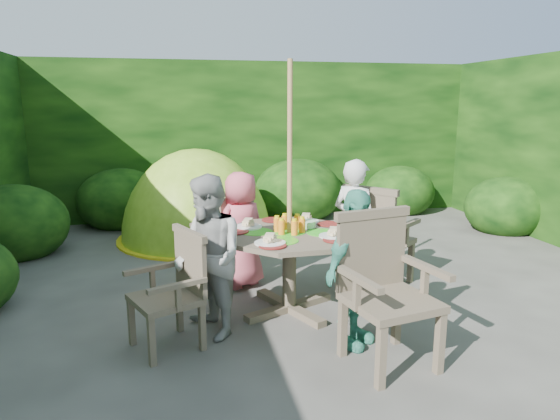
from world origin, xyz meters
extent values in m
plane|color=#413F3A|center=(0.00, 0.00, 0.00)|extent=(60.00, 60.00, 0.00)
cube|color=black|center=(0.00, 4.00, 1.25)|extent=(9.00, 1.00, 2.50)
cylinder|color=#493E30|center=(-0.41, -0.37, 0.35)|extent=(0.12, 0.12, 0.69)
cube|color=#493E30|center=(-0.41, -0.37, 0.03)|extent=(0.88, 0.47, 0.06)
cube|color=#493E30|center=(-0.41, -0.37, 0.03)|extent=(0.47, 0.88, 0.06)
cylinder|color=#493E30|center=(-0.41, -0.37, 0.71)|extent=(1.67, 1.67, 0.04)
cylinder|color=green|center=(-0.54, -0.63, 0.73)|extent=(0.28, 0.28, 0.00)
cylinder|color=green|center=(-0.13, -0.45, 0.73)|extent=(0.28, 0.28, 0.00)
cylinder|color=green|center=(-0.69, -0.30, 0.73)|extent=(0.28, 0.28, 0.00)
cylinder|color=green|center=(-0.28, -0.11, 0.73)|extent=(0.28, 0.28, 0.00)
cylinder|color=green|center=(-0.41, -0.37, 0.73)|extent=(0.28, 0.28, 0.00)
cylinder|color=white|center=(-0.17, -0.04, 0.74)|extent=(0.25, 0.25, 0.01)
cylinder|color=white|center=(-0.74, -0.13, 0.74)|extent=(0.25, 0.25, 0.01)
cylinder|color=white|center=(-0.65, -0.70, 0.74)|extent=(0.25, 0.25, 0.01)
cylinder|color=white|center=(-0.08, -0.61, 0.74)|extent=(0.25, 0.25, 0.01)
cylinder|color=red|center=(0.02, -0.18, 0.74)|extent=(0.22, 0.22, 0.01)
cylinder|color=red|center=(-0.46, 0.09, 0.74)|extent=(0.22, 0.22, 0.01)
cylinder|color=red|center=(-0.87, -0.28, 0.74)|extent=(0.22, 0.22, 0.01)
cylinder|color=red|center=(-0.64, -0.78, 0.74)|extent=(0.22, 0.22, 0.01)
cylinder|color=red|center=(-0.10, -0.72, 0.74)|extent=(0.22, 0.22, 0.01)
cylinder|color=#55B445|center=(-0.23, -0.23, 0.77)|extent=(0.18, 0.18, 0.06)
cylinder|color=olive|center=(-0.41, -0.37, 1.10)|extent=(0.06, 0.06, 2.20)
cube|color=#493E30|center=(0.66, 0.11, 0.46)|extent=(0.76, 0.77, 0.05)
cube|color=#493E30|center=(0.99, 0.08, 0.22)|extent=(0.07, 0.07, 0.45)
cube|color=#493E30|center=(0.70, 0.44, 0.22)|extent=(0.07, 0.07, 0.45)
cube|color=#493E30|center=(0.63, -0.22, 0.22)|extent=(0.07, 0.07, 0.45)
cube|color=#493E30|center=(0.34, 0.15, 0.22)|extent=(0.07, 0.07, 0.45)
cube|color=#493E30|center=(0.46, -0.04, 0.75)|extent=(0.38, 0.46, 0.53)
cube|color=#493E30|center=(0.84, -0.10, 0.67)|extent=(0.45, 0.37, 0.04)
cube|color=#493E30|center=(0.49, 0.33, 0.67)|extent=(0.45, 0.37, 0.04)
cube|color=#493E30|center=(-1.49, -0.86, 0.39)|extent=(0.61, 0.62, 0.05)
cube|color=#493E30|center=(-1.75, -0.76, 0.19)|extent=(0.06, 0.06, 0.38)
cube|color=#493E30|center=(-1.59, -1.12, 0.19)|extent=(0.06, 0.06, 0.38)
cube|color=#493E30|center=(-1.39, -0.59, 0.19)|extent=(0.06, 0.06, 0.38)
cube|color=#493E30|center=(-1.22, -0.96, 0.19)|extent=(0.06, 0.06, 0.38)
cube|color=#493E30|center=(-1.29, -0.77, 0.64)|extent=(0.23, 0.45, 0.45)
cube|color=#493E30|center=(-1.58, -0.64, 0.57)|extent=(0.43, 0.23, 0.04)
cube|color=#493E30|center=(-1.39, -1.07, 0.57)|extent=(0.43, 0.23, 0.04)
cube|color=#493E30|center=(-0.90, 0.70, 0.40)|extent=(0.66, 0.66, 0.05)
cube|color=#493E30|center=(-0.86, 0.99, 0.19)|extent=(0.06, 0.06, 0.39)
cube|color=#493E30|center=(-1.18, 0.74, 0.19)|extent=(0.06, 0.06, 0.39)
cube|color=#493E30|center=(-0.61, 0.67, 0.19)|extent=(0.06, 0.06, 0.39)
cube|color=#493E30|center=(-0.93, 0.42, 0.19)|extent=(0.06, 0.06, 0.39)
cube|color=#493E30|center=(-0.76, 0.53, 0.65)|extent=(0.40, 0.32, 0.46)
cube|color=#493E30|center=(-0.71, 0.85, 0.58)|extent=(0.32, 0.39, 0.04)
cube|color=#493E30|center=(-1.09, 0.56, 0.58)|extent=(0.32, 0.39, 0.04)
cube|color=#493E30|center=(0.07, -1.45, 0.47)|extent=(0.67, 0.66, 0.06)
cube|color=#493E30|center=(-0.11, -1.73, 0.23)|extent=(0.07, 0.07, 0.46)
cube|color=#493E30|center=(0.36, -1.63, 0.23)|extent=(0.07, 0.07, 0.46)
cube|color=#493E30|center=(-0.21, -1.26, 0.23)|extent=(0.07, 0.07, 0.46)
cube|color=#493E30|center=(0.26, -1.16, 0.23)|extent=(0.07, 0.07, 0.46)
cube|color=#493E30|center=(0.02, -1.19, 0.77)|extent=(0.57, 0.16, 0.55)
cube|color=#493E30|center=(-0.21, -1.51, 0.69)|extent=(0.17, 0.55, 0.04)
cube|color=#493E30|center=(0.35, -1.39, 0.69)|extent=(0.17, 0.55, 0.04)
imported|color=silver|center=(0.32, -0.04, 0.66)|extent=(0.53, 0.58, 1.33)
imported|color=#9A9B96|center=(-1.14, -0.70, 0.65)|extent=(0.68, 0.76, 1.31)
imported|color=#D65869|center=(-0.74, 0.36, 0.59)|extent=(0.69, 0.62, 1.18)
imported|color=teal|center=(-0.08, -1.10, 0.61)|extent=(0.74, 0.70, 1.23)
ellipsoid|color=#7CAF21|center=(-1.10, 2.33, 0.00)|extent=(2.26, 2.26, 2.49)
ellipsoid|color=black|center=(-1.02, 1.63, 0.00)|extent=(0.74, 0.45, 0.86)
cylinder|color=yellow|center=(-1.10, 2.33, 0.01)|extent=(2.18, 2.18, 0.03)
camera|label=1|loc=(-1.37, -4.50, 1.84)|focal=32.00mm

